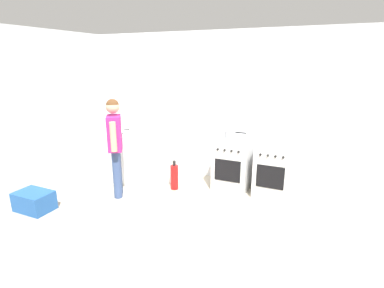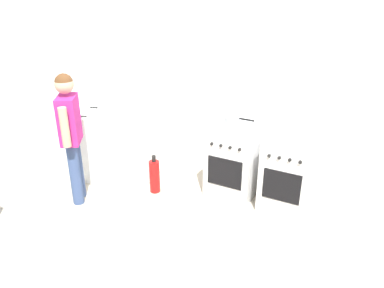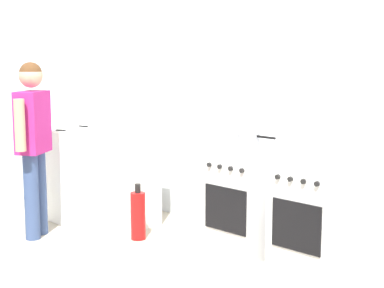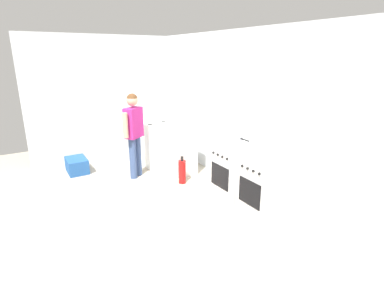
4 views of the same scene
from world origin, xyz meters
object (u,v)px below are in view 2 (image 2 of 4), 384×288
object	(u,v)px
knife_utility	(90,107)
fire_extinguisher	(155,176)
person	(70,129)
oven_left	(235,161)
pot	(232,120)
larder_cabinet	(74,87)
oven_right	(289,173)
knife_chef	(90,116)

from	to	relation	value
knife_utility	fire_extinguisher	distance (m)	1.31
knife_utility	person	size ratio (longest dim) A/B	0.16
oven_left	fire_extinguisher	xyz separation A→B (m)	(-0.87, -0.48, -0.21)
oven_left	person	world-z (taller)	person
pot	larder_cabinet	distance (m)	2.56
pot	person	bearing A→B (deg)	-142.35
pot	fire_extinguisher	world-z (taller)	pot
oven_left	oven_right	world-z (taller)	same
fire_extinguisher	knife_utility	bearing A→B (deg)	171.75
pot	knife_utility	size ratio (longest dim) A/B	1.47
knife_utility	oven_right	bearing A→B (deg)	6.85
oven_left	pot	size ratio (longest dim) A/B	2.30
knife_chef	knife_utility	bearing A→B (deg)	131.35
knife_utility	knife_chef	bearing A→B (deg)	-48.65
oven_right	larder_cabinet	distance (m)	3.38
larder_cabinet	knife_chef	bearing A→B (deg)	-37.19
fire_extinguisher	larder_cabinet	world-z (taller)	larder_cabinet
knife_chef	person	world-z (taller)	person
oven_left	pot	bearing A→B (deg)	135.01
pot	fire_extinguisher	xyz separation A→B (m)	(-0.78, -0.57, -0.69)
larder_cabinet	fire_extinguisher	bearing A→B (deg)	-18.05
pot	person	xyz separation A→B (m)	(-1.50, -1.15, 0.01)
oven_right	knife_utility	distance (m)	2.71
pot	person	distance (m)	1.89
knife_utility	larder_cabinet	bearing A→B (deg)	148.22
oven_left	knife_chef	distance (m)	1.89
larder_cabinet	pot	bearing A→B (deg)	-0.30
oven_left	larder_cabinet	distance (m)	2.71
oven_right	oven_left	bearing A→B (deg)	180.00
pot	knife_utility	xyz separation A→B (m)	(-1.88, -0.41, -0.00)
oven_left	fire_extinguisher	world-z (taller)	oven_left
oven_left	oven_right	size ratio (longest dim) A/B	1.00
oven_right	knife_chef	bearing A→B (deg)	-165.90
knife_chef	oven_right	bearing A→B (deg)	14.10
oven_left	larder_cabinet	bearing A→B (deg)	177.79
fire_extinguisher	pot	bearing A→B (deg)	35.95
fire_extinguisher	larder_cabinet	distance (m)	2.03
knife_chef	fire_extinguisher	xyz separation A→B (m)	(0.85, 0.12, -0.69)
person	fire_extinguisher	size ratio (longest dim) A/B	3.11
pot	knife_chef	size ratio (longest dim) A/B	1.26
knife_chef	knife_utility	xyz separation A→B (m)	(-0.25, 0.28, 0.00)
fire_extinguisher	person	bearing A→B (deg)	-140.56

